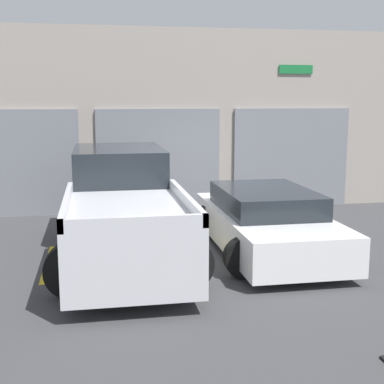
# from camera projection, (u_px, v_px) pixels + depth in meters

# --- Properties ---
(ground_plane) EXTENTS (28.00, 28.00, 0.00)m
(ground_plane) POSITION_uv_depth(u_px,v_px,m) (187.00, 240.00, 10.84)
(ground_plane) COLOR #3D3D3F
(shophouse_building) EXTENTS (12.24, 0.68, 4.57)m
(shophouse_building) POSITION_uv_depth(u_px,v_px,m) (164.00, 123.00, 13.64)
(shophouse_building) COLOR #9E9389
(shophouse_building) RESTS_ON ground
(pickup_truck) EXTENTS (2.48, 5.55, 1.87)m
(pickup_truck) POSITION_uv_depth(u_px,v_px,m) (122.00, 208.00, 9.68)
(pickup_truck) COLOR silver
(pickup_truck) RESTS_ON ground
(sedan_white) EXTENTS (2.27, 4.28, 1.18)m
(sedan_white) POSITION_uv_depth(u_px,v_px,m) (266.00, 222.00, 9.92)
(sedan_white) COLOR white
(sedan_white) RESTS_ON ground
(parking_stripe_far_left) EXTENTS (0.12, 2.20, 0.01)m
(parking_stripe_far_left) POSITION_uv_depth(u_px,v_px,m) (48.00, 263.00, 9.30)
(parking_stripe_far_left) COLOR gold
(parking_stripe_far_left) RESTS_ON ground
(parking_stripe_left) EXTENTS (0.12, 2.20, 0.01)m
(parking_stripe_left) POSITION_uv_depth(u_px,v_px,m) (197.00, 256.00, 9.77)
(parking_stripe_left) COLOR gold
(parking_stripe_left) RESTS_ON ground
(parking_stripe_centre) EXTENTS (0.12, 2.20, 0.01)m
(parking_stripe_centre) POSITION_uv_depth(u_px,v_px,m) (332.00, 248.00, 10.23)
(parking_stripe_centre) COLOR gold
(parking_stripe_centre) RESTS_ON ground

